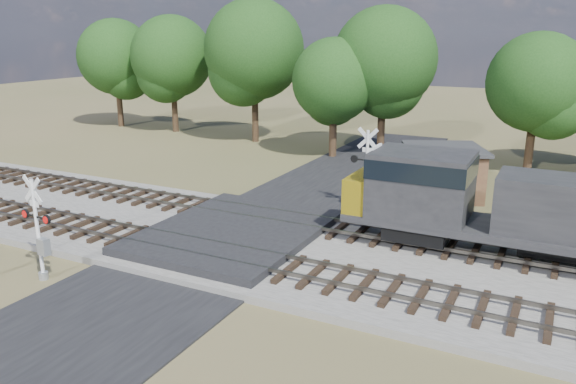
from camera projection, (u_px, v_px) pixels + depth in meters
The scene contains 10 objects.
ground at pixel (229, 244), 24.80m from camera, with size 160.00×160.00×0.00m, color #4B4F2A.
ballast_bed at pixel (463, 280), 20.86m from camera, with size 140.00×10.00×0.30m, color gray.
road at pixel (229, 243), 24.79m from camera, with size 7.00×60.00×0.08m, color black.
crossing_panel at pixel (235, 234), 25.14m from camera, with size 7.00×9.00×0.62m, color #262628.
track_near at pixel (269, 264), 21.62m from camera, with size 140.00×2.60×0.33m.
track_far at pixel (321, 226), 25.91m from camera, with size 140.00×2.60×0.33m.
crossing_signal_near at pixel (40, 238), 20.78m from camera, with size 1.63×0.37×4.05m.
crossing_signal_far at pixel (365, 177), 28.90m from camera, with size 1.78×0.39×4.42m.
equipment_shed at pixel (443, 172), 31.64m from camera, with size 5.54×5.54×2.85m.
treeline at pixel (486, 65), 37.76m from camera, with size 75.87×10.60×11.88m.
Camera 1 is at (12.79, -19.55, 9.03)m, focal length 35.00 mm.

